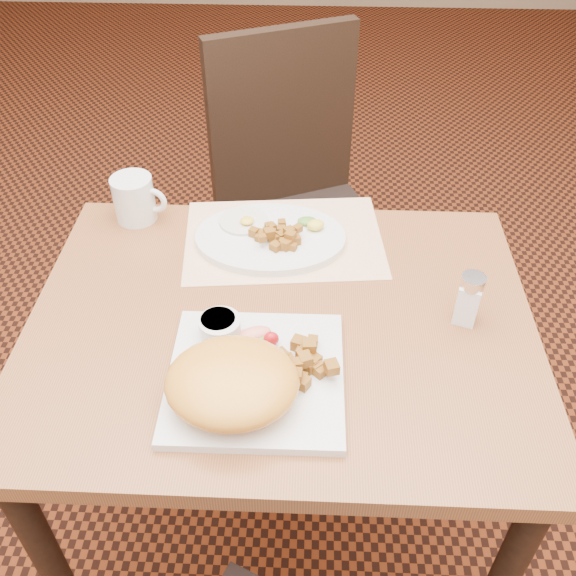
# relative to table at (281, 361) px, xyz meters

# --- Properties ---
(ground) EXTENTS (8.00, 8.00, 0.00)m
(ground) POSITION_rel_table_xyz_m (0.00, 0.00, -0.64)
(ground) COLOR black
(ground) RESTS_ON ground
(table) EXTENTS (0.90, 0.70, 0.75)m
(table) POSITION_rel_table_xyz_m (0.00, 0.00, 0.00)
(table) COLOR #94562D
(table) RESTS_ON ground
(chair_far) EXTENTS (0.56, 0.56, 0.97)m
(chair_far) POSITION_rel_table_xyz_m (0.01, 0.72, -0.10)
(chair_far) COLOR black
(chair_far) RESTS_ON ground
(placemat) EXTENTS (0.43, 0.32, 0.00)m
(placemat) POSITION_rel_table_xyz_m (-0.01, 0.24, 0.11)
(placemat) COLOR white
(placemat) RESTS_ON table
(plate_square) EXTENTS (0.28, 0.28, 0.02)m
(plate_square) POSITION_rel_table_xyz_m (-0.03, -0.14, 0.12)
(plate_square) COLOR silver
(plate_square) RESTS_ON table
(plate_oval) EXTENTS (0.31, 0.23, 0.02)m
(plate_oval) POSITION_rel_table_xyz_m (-0.03, 0.22, 0.12)
(plate_oval) COLOR silver
(plate_oval) RESTS_ON placemat
(hollandaise_mound) EXTENTS (0.20, 0.18, 0.08)m
(hollandaise_mound) POSITION_rel_table_xyz_m (-0.06, -0.19, 0.16)
(hollandaise_mound) COLOR gold
(hollandaise_mound) RESTS_ON plate_square
(ramekin) EXTENTS (0.07, 0.07, 0.04)m
(ramekin) POSITION_rel_table_xyz_m (-0.10, -0.06, 0.15)
(ramekin) COLOR silver
(ramekin) RESTS_ON plate_square
(garnish_sq) EXTENTS (0.08, 0.05, 0.03)m
(garnish_sq) POSITION_rel_table_xyz_m (-0.03, -0.07, 0.14)
(garnish_sq) COLOR #387223
(garnish_sq) RESTS_ON plate_square
(fried_egg) EXTENTS (0.10, 0.10, 0.02)m
(fried_egg) POSITION_rel_table_xyz_m (-0.09, 0.27, 0.13)
(fried_egg) COLOR white
(fried_egg) RESTS_ON plate_oval
(garnish_ov) EXTENTS (0.06, 0.05, 0.02)m
(garnish_ov) POSITION_rel_table_xyz_m (0.05, 0.26, 0.14)
(garnish_ov) COLOR #387223
(garnish_ov) RESTS_ON plate_oval
(salt_shaker) EXTENTS (0.05, 0.05, 0.10)m
(salt_shaker) POSITION_rel_table_xyz_m (0.32, 0.02, 0.16)
(salt_shaker) COLOR white
(salt_shaker) RESTS_ON table
(coffee_mug) EXTENTS (0.12, 0.09, 0.10)m
(coffee_mug) POSITION_rel_table_xyz_m (-0.32, 0.30, 0.16)
(coffee_mug) COLOR silver
(coffee_mug) RESTS_ON table
(home_fries_sq) EXTENTS (0.12, 0.11, 0.04)m
(home_fries_sq) POSITION_rel_table_xyz_m (0.04, -0.12, 0.14)
(home_fries_sq) COLOR #985E18
(home_fries_sq) RESTS_ON plate_square
(home_fries_ov) EXTENTS (0.11, 0.10, 0.03)m
(home_fries_ov) POSITION_rel_table_xyz_m (-0.01, 0.21, 0.14)
(home_fries_ov) COLOR #985E18
(home_fries_ov) RESTS_ON plate_oval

